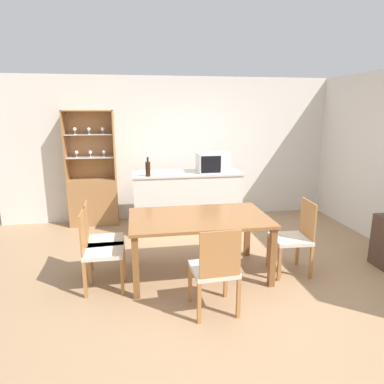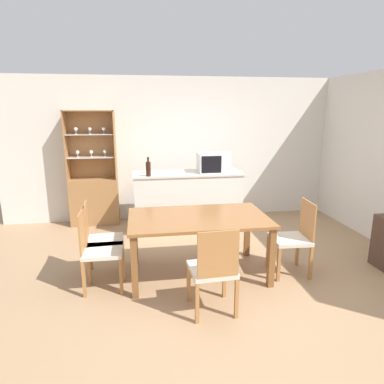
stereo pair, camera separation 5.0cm
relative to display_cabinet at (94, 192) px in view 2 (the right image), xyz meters
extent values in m
plane|color=#A37F5B|center=(1.79, -2.44, -0.57)|extent=(18.00, 18.00, 0.00)
cube|color=silver|center=(1.79, 0.19, 0.71)|extent=(6.80, 0.06, 2.55)
cube|color=silver|center=(1.58, -0.53, -0.10)|extent=(1.76, 0.60, 0.94)
cube|color=beige|center=(1.58, -0.53, 0.39)|extent=(1.79, 0.63, 0.03)
cube|color=#A37042|center=(0.00, -0.01, -0.17)|extent=(0.82, 0.35, 0.81)
cube|color=#A37042|center=(0.00, 0.15, 0.82)|extent=(0.82, 0.02, 1.16)
cube|color=#A37042|center=(-0.40, -0.01, 0.82)|extent=(0.02, 0.35, 1.16)
cube|color=#A37042|center=(0.40, -0.01, 0.82)|extent=(0.02, 0.35, 1.16)
cube|color=#A37042|center=(0.00, -0.01, 1.39)|extent=(0.82, 0.35, 0.02)
cube|color=white|center=(0.00, -0.01, 0.62)|extent=(0.77, 0.30, 0.01)
cube|color=white|center=(0.00, -0.01, 1.01)|extent=(0.77, 0.30, 0.01)
cylinder|color=white|center=(-0.22, -0.04, 0.63)|extent=(0.04, 0.04, 0.01)
cylinder|color=white|center=(-0.22, -0.04, 0.66)|extent=(0.01, 0.01, 0.06)
sphere|color=white|center=(-0.22, -0.04, 0.71)|extent=(0.06, 0.06, 0.06)
cylinder|color=white|center=(-0.22, -0.03, 1.01)|extent=(0.04, 0.04, 0.01)
cylinder|color=white|center=(-0.22, -0.03, 1.04)|extent=(0.01, 0.01, 0.06)
sphere|color=white|center=(-0.22, -0.03, 1.10)|extent=(0.06, 0.06, 0.06)
cylinder|color=white|center=(0.00, -0.05, 0.63)|extent=(0.04, 0.04, 0.01)
cylinder|color=white|center=(0.00, -0.05, 0.66)|extent=(0.01, 0.01, 0.06)
sphere|color=white|center=(0.00, -0.05, 0.71)|extent=(0.06, 0.06, 0.06)
cylinder|color=white|center=(0.00, -0.02, 1.01)|extent=(0.04, 0.04, 0.01)
cylinder|color=white|center=(0.00, -0.02, 1.04)|extent=(0.01, 0.01, 0.06)
sphere|color=white|center=(0.00, -0.02, 1.10)|extent=(0.06, 0.06, 0.06)
cylinder|color=white|center=(0.22, -0.03, 0.63)|extent=(0.04, 0.04, 0.01)
cylinder|color=white|center=(0.22, -0.03, 0.66)|extent=(0.01, 0.01, 0.06)
sphere|color=white|center=(0.22, -0.03, 0.71)|extent=(0.06, 0.06, 0.06)
cylinder|color=white|center=(0.22, -0.02, 1.01)|extent=(0.04, 0.04, 0.01)
cylinder|color=white|center=(0.22, -0.02, 1.04)|extent=(0.01, 0.01, 0.06)
sphere|color=white|center=(0.22, -0.02, 1.10)|extent=(0.06, 0.06, 0.06)
cube|color=brown|center=(1.46, -2.19, 0.16)|extent=(1.65, 1.00, 0.04)
cube|color=brown|center=(0.70, -2.63, -0.22)|extent=(0.07, 0.07, 0.71)
cube|color=brown|center=(2.23, -2.63, -0.22)|extent=(0.07, 0.07, 0.71)
cube|color=brown|center=(0.70, -1.75, -0.22)|extent=(0.07, 0.07, 0.71)
cube|color=brown|center=(2.23, -1.75, -0.22)|extent=(0.07, 0.07, 0.71)
cube|color=beige|center=(2.58, -2.34, -0.13)|extent=(0.45, 0.45, 0.05)
cube|color=#A8703D|center=(2.78, -2.35, 0.12)|extent=(0.04, 0.40, 0.45)
cube|color=#A8703D|center=(2.37, -2.52, -0.36)|extent=(0.04, 0.04, 0.42)
cube|color=#A8703D|center=(2.39, -2.13, -0.36)|extent=(0.04, 0.04, 0.42)
cube|color=#A8703D|center=(2.76, -2.55, -0.36)|extent=(0.04, 0.04, 0.42)
cube|color=#A8703D|center=(2.78, -2.15, -0.36)|extent=(0.04, 0.04, 0.42)
cube|color=beige|center=(0.35, -2.34, -0.13)|extent=(0.43, 0.43, 0.05)
cube|color=#A8703D|center=(0.14, -2.34, 0.12)|extent=(0.02, 0.40, 0.45)
cube|color=#A8703D|center=(0.55, -2.14, -0.36)|extent=(0.04, 0.04, 0.42)
cube|color=#A8703D|center=(0.55, -2.54, -0.36)|extent=(0.04, 0.04, 0.42)
cube|color=#A8703D|center=(0.16, -2.14, -0.36)|extent=(0.04, 0.04, 0.42)
cube|color=#A8703D|center=(0.15, -2.53, -0.36)|extent=(0.04, 0.04, 0.42)
cube|color=beige|center=(0.35, -2.04, -0.13)|extent=(0.46, 0.46, 0.05)
cube|color=#A8703D|center=(0.15, -2.05, 0.12)|extent=(0.04, 0.40, 0.45)
cube|color=#A8703D|center=(0.54, -1.83, -0.36)|extent=(0.04, 0.04, 0.42)
cube|color=#A8703D|center=(0.56, -2.22, -0.36)|extent=(0.04, 0.04, 0.42)
cube|color=#A8703D|center=(0.14, -1.86, -0.36)|extent=(0.04, 0.04, 0.42)
cube|color=#A8703D|center=(0.17, -2.25, -0.36)|extent=(0.04, 0.04, 0.42)
cube|color=beige|center=(1.46, -2.97, -0.13)|extent=(0.46, 0.46, 0.05)
cube|color=#A8703D|center=(1.48, -3.18, 0.12)|extent=(0.40, 0.04, 0.45)
cube|color=#A8703D|center=(1.26, -2.79, -0.36)|extent=(0.04, 0.04, 0.42)
cube|color=#A8703D|center=(1.65, -2.77, -0.36)|extent=(0.04, 0.04, 0.42)
cube|color=#A8703D|center=(1.28, -3.18, -0.36)|extent=(0.04, 0.04, 0.42)
cube|color=#A8703D|center=(1.67, -3.16, -0.36)|extent=(0.04, 0.04, 0.42)
cube|color=silver|center=(2.00, -0.55, 0.56)|extent=(0.50, 0.39, 0.31)
cube|color=black|center=(1.93, -0.75, 0.56)|extent=(0.32, 0.01, 0.27)
cylinder|color=black|center=(0.93, -0.76, 0.52)|extent=(0.08, 0.08, 0.22)
cylinder|color=black|center=(0.93, -0.76, 0.67)|extent=(0.03, 0.03, 0.08)
camera|label=1|loc=(0.73, -6.01, 1.42)|focal=32.00mm
camera|label=2|loc=(0.78, -6.02, 1.42)|focal=32.00mm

